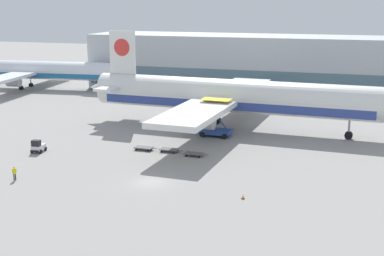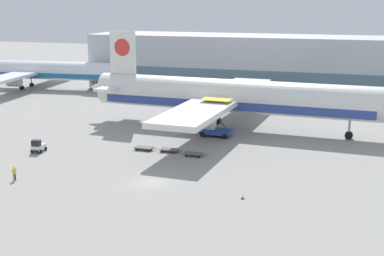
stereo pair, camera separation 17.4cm
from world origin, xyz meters
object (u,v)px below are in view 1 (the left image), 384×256
Objects in this scene: baggage_dolly_second at (169,150)px; baggage_dolly_third at (194,154)px; baggage_tug_foreground at (38,147)px; airplane_distant at (35,71)px; ground_crew_near at (14,172)px; scissor_lift_loader at (216,122)px; airplane_main at (230,97)px; baggage_dolly_lead at (144,148)px; traffic_cone_near at (243,196)px.

baggage_dolly_third is at bearing -12.17° from baggage_dolly_second.
baggage_tug_foreground is 0.69× the size of baggage_dolly_second.
baggage_dolly_second is (54.26, -46.17, -4.31)m from airplane_distant.
baggage_dolly_third is 2.00× the size of ground_crew_near.
baggage_dolly_second is at bearing -46.31° from airplane_distant.
scissor_lift_loader is 1.71× the size of baggage_dolly_second.
ground_crew_near is at bearing -116.06° from airplane_main.
baggage_dolly_lead and baggage_dolly_second have the same top height.
baggage_tug_foreground is 1.39× the size of ground_crew_near.
baggage_dolly_third is (8.35, -0.78, 0.00)m from baggage_dolly_lead.
scissor_lift_loader is 1.71× the size of baggage_dolly_third.
airplane_main reaches higher than baggage_tug_foreground.
baggage_dolly_lead is at bearing 175.65° from baggage_dolly_third.
airplane_main is at bearing -31.81° from airplane_distant.
traffic_cone_near is at bearing -45.86° from baggage_dolly_second.
airplane_distant is 76.06m from ground_crew_near.
scissor_lift_loader reaches higher than ground_crew_near.
ground_crew_near reaches higher than baggage_dolly_third.
traffic_cone_near is (33.90, -9.79, -0.59)m from baggage_tug_foreground.
baggage_dolly_third is 6.32× the size of traffic_cone_near.
baggage_dolly_second is 21.88m from traffic_cone_near.
baggage_tug_foreground reaches higher than baggage_dolly_second.
airplane_distant is 18.12× the size of baggage_tug_foreground.
baggage_tug_foreground is (-23.09, -17.91, -1.48)m from scissor_lift_loader.
ground_crew_near is (-18.43, -30.17, -1.25)m from scissor_lift_loader.
baggage_dolly_second is 6.32× the size of traffic_cone_near.
airplane_main is at bearing 63.21° from baggage_dolly_lead.
airplane_distant reaches higher than baggage_tug_foreground.
baggage_tug_foreground reaches higher than baggage_dolly_third.
airplane_distant reaches higher than baggage_dolly_second.
airplane_distant is 93.12m from traffic_cone_near.
airplane_distant is at bearing 142.14° from baggage_dolly_third.
baggage_dolly_third is at bearing -90.36° from airplane_main.
baggage_tug_foreground is at bearing -157.12° from baggage_dolly_lead.
baggage_dolly_lead is at bearing 2.43° from ground_crew_near.
traffic_cone_near is (10.81, -27.70, -2.07)m from scissor_lift_loader.
ground_crew_near reaches higher than baggage_dolly_lead.
airplane_main is 15.65× the size of baggage_dolly_lead.
baggage_dolly_lead is at bearing -122.16° from scissor_lift_loader.
ground_crew_near is (-19.43, -35.77, -4.73)m from airplane_main.
airplane_main is 34.02m from baggage_tug_foreground.
baggage_tug_foreground is at bearing -61.90° from airplane_distant.
scissor_lift_loader reaches higher than traffic_cone_near.
traffic_cone_near is at bearing -53.56° from ground_crew_near.
baggage_dolly_third is at bearing -4.35° from baggage_dolly_lead.
ground_crew_near reaches higher than baggage_dolly_second.
baggage_tug_foreground is at bearing -139.75° from scissor_lift_loader.
baggage_dolly_lead is 1.00× the size of baggage_dolly_third.
scissor_lift_loader reaches higher than baggage_tug_foreground.
traffic_cone_near is at bearing -47.83° from airplane_distant.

